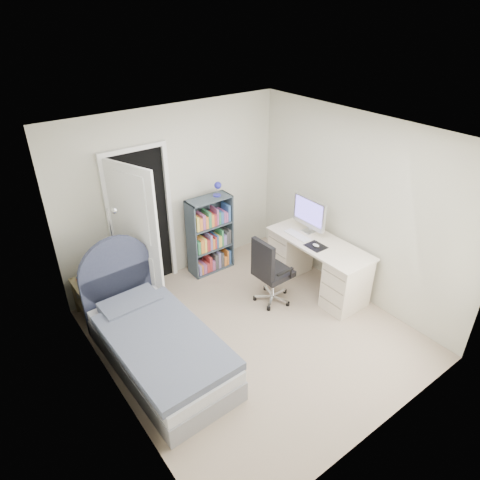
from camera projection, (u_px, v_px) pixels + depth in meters
room_shell at (254, 248)px, 4.75m from camera, size 3.50×3.70×2.60m
door at (137, 231)px, 5.55m from camera, size 0.92×0.78×2.06m
bed at (156, 343)px, 4.83m from camera, size 1.01×2.04×1.24m
nightstand at (91, 289)px, 5.50m from camera, size 0.42×0.42×0.61m
floor_lamp at (120, 271)px, 5.47m from camera, size 0.22×0.22×1.53m
bookcase at (211, 237)px, 6.38m from camera, size 0.67×0.29×1.41m
desk at (317, 263)px, 6.03m from camera, size 0.62×1.54×1.26m
office_chair at (269, 269)px, 5.65m from camera, size 0.51×0.52×0.99m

